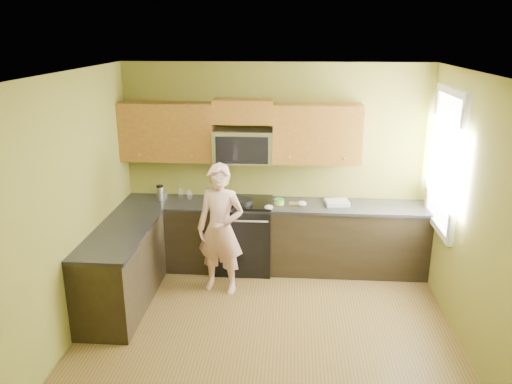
# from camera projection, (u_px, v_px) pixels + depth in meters

# --- Properties ---
(floor) EXTENTS (4.00, 4.00, 0.00)m
(floor) POSITION_uv_depth(u_px,v_px,m) (266.00, 340.00, 5.25)
(floor) COLOR brown
(floor) RESTS_ON ground
(ceiling) EXTENTS (4.00, 4.00, 0.00)m
(ceiling) POSITION_uv_depth(u_px,v_px,m) (268.00, 75.00, 4.42)
(ceiling) COLOR white
(ceiling) RESTS_ON ground
(wall_back) EXTENTS (4.00, 0.00, 4.00)m
(wall_back) POSITION_uv_depth(u_px,v_px,m) (275.00, 166.00, 6.74)
(wall_back) COLOR olive
(wall_back) RESTS_ON ground
(wall_front) EXTENTS (4.00, 0.00, 4.00)m
(wall_front) POSITION_uv_depth(u_px,v_px,m) (249.00, 341.00, 2.94)
(wall_front) COLOR olive
(wall_front) RESTS_ON ground
(wall_left) EXTENTS (0.00, 4.00, 4.00)m
(wall_left) POSITION_uv_depth(u_px,v_px,m) (65.00, 214.00, 4.98)
(wall_left) COLOR olive
(wall_left) RESTS_ON ground
(wall_right) EXTENTS (0.00, 4.00, 4.00)m
(wall_right) POSITION_uv_depth(u_px,v_px,m) (481.00, 224.00, 4.70)
(wall_right) COLOR olive
(wall_right) RESTS_ON ground
(cabinet_back_run) EXTENTS (4.00, 0.60, 0.88)m
(cabinet_back_run) POSITION_uv_depth(u_px,v_px,m) (273.00, 237.00, 6.73)
(cabinet_back_run) COLOR black
(cabinet_back_run) RESTS_ON floor
(cabinet_left_run) EXTENTS (0.60, 1.60, 0.88)m
(cabinet_left_run) POSITION_uv_depth(u_px,v_px,m) (122.00, 270.00, 5.81)
(cabinet_left_run) COLOR black
(cabinet_left_run) RESTS_ON floor
(countertop_back) EXTENTS (4.00, 0.62, 0.04)m
(countertop_back) POSITION_uv_depth(u_px,v_px,m) (273.00, 205.00, 6.58)
(countertop_back) COLOR black
(countertop_back) RESTS_ON cabinet_back_run
(countertop_left) EXTENTS (0.62, 1.60, 0.04)m
(countertop_left) POSITION_uv_depth(u_px,v_px,m) (119.00, 233.00, 5.66)
(countertop_left) COLOR black
(countertop_left) RESTS_ON cabinet_left_run
(stove) EXTENTS (0.76, 0.65, 0.95)m
(stove) POSITION_uv_depth(u_px,v_px,m) (243.00, 235.00, 6.72)
(stove) COLOR black
(stove) RESTS_ON floor
(microwave) EXTENTS (0.76, 0.40, 0.42)m
(microwave) POSITION_uv_depth(u_px,v_px,m) (243.00, 162.00, 6.54)
(microwave) COLOR silver
(microwave) RESTS_ON wall_back
(upper_cab_left) EXTENTS (1.22, 0.33, 0.75)m
(upper_cab_left) POSITION_uv_depth(u_px,v_px,m) (169.00, 160.00, 6.65)
(upper_cab_left) COLOR brown
(upper_cab_left) RESTS_ON wall_back
(upper_cab_right) EXTENTS (1.12, 0.33, 0.75)m
(upper_cab_right) POSITION_uv_depth(u_px,v_px,m) (316.00, 162.00, 6.51)
(upper_cab_right) COLOR brown
(upper_cab_right) RESTS_ON wall_back
(upper_cab_over_mw) EXTENTS (0.76, 0.33, 0.30)m
(upper_cab_over_mw) POSITION_uv_depth(u_px,v_px,m) (243.00, 111.00, 6.38)
(upper_cab_over_mw) COLOR brown
(upper_cab_over_mw) RESTS_ON wall_back
(window) EXTENTS (0.06, 1.06, 1.66)m
(window) POSITION_uv_depth(u_px,v_px,m) (446.00, 161.00, 5.75)
(window) COLOR white
(window) RESTS_ON wall_right
(woman) EXTENTS (0.66, 0.50, 1.60)m
(woman) POSITION_uv_depth(u_px,v_px,m) (221.00, 229.00, 6.04)
(woman) COLOR #EC8576
(woman) RESTS_ON floor
(frying_pan) EXTENTS (0.33, 0.52, 0.06)m
(frying_pan) POSITION_uv_depth(u_px,v_px,m) (241.00, 204.00, 6.48)
(frying_pan) COLOR black
(frying_pan) RESTS_ON stove
(butter_tub) EXTENTS (0.14, 0.14, 0.09)m
(butter_tub) POSITION_uv_depth(u_px,v_px,m) (279.00, 204.00, 6.55)
(butter_tub) COLOR #E8F941
(butter_tub) RESTS_ON countertop_back
(toast_slice) EXTENTS (0.12, 0.12, 0.01)m
(toast_slice) POSITION_uv_depth(u_px,v_px,m) (293.00, 204.00, 6.55)
(toast_slice) COLOR #B27F47
(toast_slice) RESTS_ON countertop_back
(napkin_a) EXTENTS (0.12, 0.13, 0.06)m
(napkin_a) POSITION_uv_depth(u_px,v_px,m) (269.00, 208.00, 6.34)
(napkin_a) COLOR silver
(napkin_a) RESTS_ON countertop_back
(napkin_b) EXTENTS (0.12, 0.13, 0.07)m
(napkin_b) POSITION_uv_depth(u_px,v_px,m) (302.00, 204.00, 6.47)
(napkin_b) COLOR silver
(napkin_b) RESTS_ON countertop_back
(dish_towel) EXTENTS (0.33, 0.28, 0.05)m
(dish_towel) POSITION_uv_depth(u_px,v_px,m) (337.00, 203.00, 6.54)
(dish_towel) COLOR white
(dish_towel) RESTS_ON countertop_back
(travel_mug) EXTENTS (0.11, 0.11, 0.20)m
(travel_mug) POSITION_uv_depth(u_px,v_px,m) (161.00, 200.00, 6.73)
(travel_mug) COLOR silver
(travel_mug) RESTS_ON countertop_back
(glass_a) EXTENTS (0.08, 0.08, 0.12)m
(glass_a) POSITION_uv_depth(u_px,v_px,m) (180.00, 193.00, 6.83)
(glass_a) COLOR silver
(glass_a) RESTS_ON countertop_back
(glass_b) EXTENTS (0.08, 0.08, 0.12)m
(glass_b) POSITION_uv_depth(u_px,v_px,m) (165.00, 195.00, 6.71)
(glass_b) COLOR silver
(glass_b) RESTS_ON countertop_back
(glass_c) EXTENTS (0.09, 0.09, 0.12)m
(glass_c) POSITION_uv_depth(u_px,v_px,m) (190.00, 195.00, 6.74)
(glass_c) COLOR silver
(glass_c) RESTS_ON countertop_back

